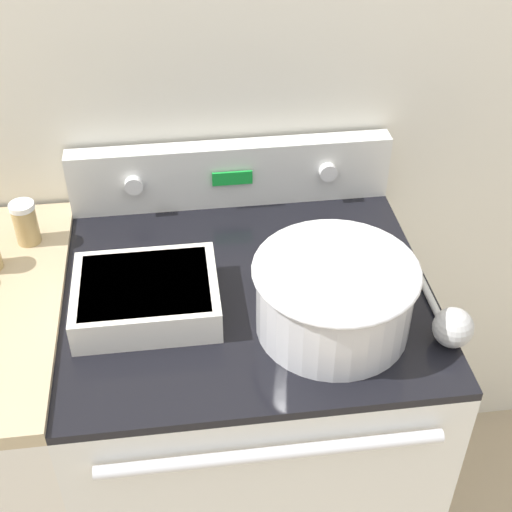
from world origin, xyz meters
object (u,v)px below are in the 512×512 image
object	(u,v)px
mixing_bowl	(334,294)
ladle	(451,325)
casserole_dish	(146,294)
spice_jar_white_cap	(25,223)

from	to	relation	value
mixing_bowl	ladle	xyz separation A→B (m)	(0.20, -0.06, -0.05)
casserole_dish	ladle	world-z (taller)	ladle
mixing_bowl	casserole_dish	distance (m)	0.35
casserole_dish	ladle	distance (m)	0.56
casserole_dish	spice_jar_white_cap	bearing A→B (deg)	136.32
mixing_bowl	spice_jar_white_cap	size ratio (longest dim) A/B	3.14
spice_jar_white_cap	mixing_bowl	bearing A→B (deg)	-29.04
mixing_bowl	casserole_dish	size ratio (longest dim) A/B	1.11
casserole_dish	spice_jar_white_cap	size ratio (longest dim) A/B	2.84
ladle	spice_jar_white_cap	xyz separation A→B (m)	(-0.79, 0.39, 0.03)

